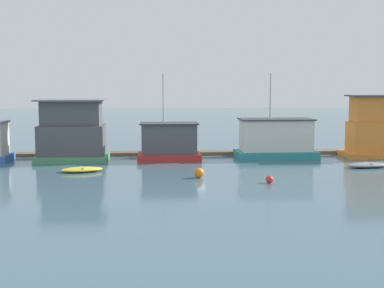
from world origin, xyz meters
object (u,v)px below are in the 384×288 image
at_px(dinghy_yellow, 82,169).
at_px(mooring_post_far_right, 268,147).
at_px(houseboat_orange, 381,129).
at_px(houseboat_red, 169,142).
at_px(buoy_red, 270,179).
at_px(buoy_orange, 199,173).
at_px(houseboat_teal, 276,139).
at_px(dinghy_grey, 368,165).
at_px(houseboat_green, 72,132).

distance_m(dinghy_yellow, mooring_post_far_right, 17.69).
height_order(houseboat_orange, dinghy_yellow, houseboat_orange).
xyz_separation_m(houseboat_red, buoy_red, (6.26, -11.40, -1.26)).
bearing_deg(buoy_red, dinghy_yellow, 157.23).
xyz_separation_m(houseboat_red, houseboat_orange, (18.91, 0.55, 0.96)).
height_order(houseboat_orange, buoy_orange, houseboat_orange).
height_order(houseboat_orange, buoy_red, houseboat_orange).
height_order(houseboat_teal, dinghy_grey, houseboat_teal).
bearing_deg(houseboat_teal, houseboat_orange, -1.19).
height_order(mooring_post_far_right, buoy_orange, mooring_post_far_right).
xyz_separation_m(houseboat_orange, buoy_orange, (-17.09, -9.66, -2.12)).
xyz_separation_m(houseboat_red, mooring_post_far_right, (9.04, 2.18, -0.74)).
bearing_deg(mooring_post_far_right, buoy_red, -101.59).
height_order(mooring_post_far_right, buoy_red, mooring_post_far_right).
distance_m(houseboat_orange, buoy_orange, 19.75).
bearing_deg(mooring_post_far_right, houseboat_red, -166.47).
height_order(dinghy_grey, buoy_red, buoy_red).
xyz_separation_m(dinghy_yellow, dinghy_grey, (21.98, 0.51, 0.01)).
xyz_separation_m(houseboat_teal, buoy_red, (-3.17, -12.14, -1.36)).
bearing_deg(buoy_red, houseboat_green, 141.26).
relative_size(houseboat_red, mooring_post_far_right, 4.83).
relative_size(houseboat_orange, dinghy_grey, 2.64).
relative_size(houseboat_green, houseboat_orange, 0.63).
bearing_deg(houseboat_red, dinghy_yellow, -137.97).
xyz_separation_m(houseboat_green, houseboat_teal, (17.65, 0.53, -0.77)).
bearing_deg(buoy_red, houseboat_teal, 75.36).
bearing_deg(dinghy_grey, dinghy_yellow, -178.67).
bearing_deg(houseboat_red, houseboat_green, 178.51).
xyz_separation_m(mooring_post_far_right, buoy_red, (-2.78, -13.57, -0.52)).
height_order(houseboat_red, houseboat_orange, houseboat_orange).
bearing_deg(houseboat_orange, dinghy_yellow, -165.66).
relative_size(houseboat_green, buoy_orange, 8.58).
relative_size(houseboat_red, dinghy_yellow, 2.24).
xyz_separation_m(dinghy_grey, mooring_post_far_right, (-6.30, 7.65, 0.57)).
relative_size(houseboat_red, houseboat_teal, 1.00).
bearing_deg(houseboat_green, buoy_orange, -42.93).
distance_m(dinghy_grey, buoy_orange, 14.01).
bearing_deg(buoy_red, mooring_post_far_right, 78.41).
height_order(houseboat_green, dinghy_yellow, houseboat_green).
xyz_separation_m(dinghy_yellow, buoy_orange, (8.45, -3.13, 0.17)).
xyz_separation_m(houseboat_teal, houseboat_orange, (9.48, -0.20, 0.86)).
distance_m(houseboat_green, mooring_post_far_right, 17.44).
height_order(houseboat_red, mooring_post_far_right, houseboat_red).
bearing_deg(dinghy_grey, buoy_orange, -164.93).
bearing_deg(houseboat_green, dinghy_yellow, -75.74).
xyz_separation_m(houseboat_green, dinghy_grey, (23.56, -5.69, -2.19)).
height_order(houseboat_green, mooring_post_far_right, houseboat_green).
height_order(houseboat_red, buoy_orange, houseboat_red).
xyz_separation_m(houseboat_orange, dinghy_yellow, (-25.55, -6.53, -2.29)).
height_order(dinghy_yellow, dinghy_grey, dinghy_grey).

